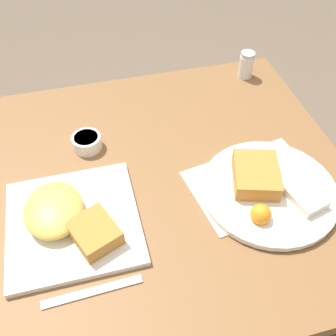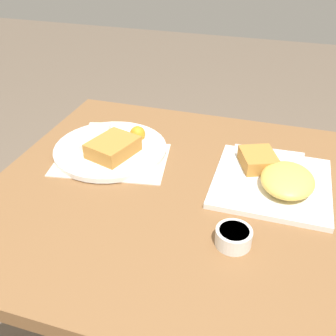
% 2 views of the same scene
% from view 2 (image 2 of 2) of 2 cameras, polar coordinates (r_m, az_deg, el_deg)
% --- Properties ---
extents(dining_table, '(0.83, 0.86, 0.70)m').
position_cam_2_polar(dining_table, '(1.00, 0.32, -7.00)').
color(dining_table, brown).
rests_on(dining_table, ground_plane).
extents(menu_card, '(0.24, 0.32, 0.00)m').
position_cam_2_polar(menu_card, '(1.05, -8.17, 1.23)').
color(menu_card, beige).
rests_on(menu_card, dining_table).
extents(plate_square_near, '(0.27, 0.27, 0.06)m').
position_cam_2_polar(plate_square_near, '(0.97, 15.33, -1.48)').
color(plate_square_near, white).
rests_on(plate_square_near, dining_table).
extents(plate_oval_far, '(0.30, 0.30, 0.05)m').
position_cam_2_polar(plate_oval_far, '(1.07, -8.26, 3.04)').
color(plate_oval_far, white).
rests_on(plate_oval_far, menu_card).
extents(sauce_ramekin, '(0.07, 0.07, 0.04)m').
position_cam_2_polar(sauce_ramekin, '(0.79, 9.50, -9.80)').
color(sauce_ramekin, white).
rests_on(sauce_ramekin, dining_table).
extents(butter_knife, '(0.02, 0.19, 0.00)m').
position_cam_2_polar(butter_knife, '(1.12, 14.45, 2.51)').
color(butter_knife, silver).
rests_on(butter_knife, dining_table).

